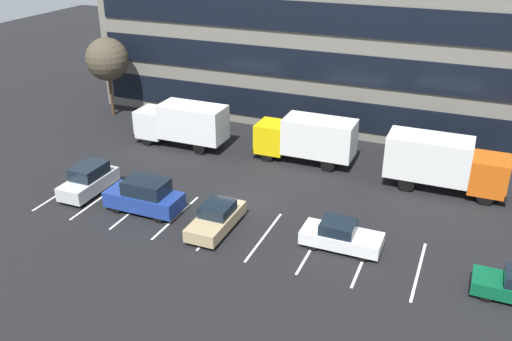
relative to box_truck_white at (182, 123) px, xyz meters
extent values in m
plane|color=black|center=(7.80, -6.47, -1.88)|extent=(120.00, 120.00, 0.00)
cube|color=slate|center=(7.80, 11.53, 7.12)|extent=(38.58, 10.54, 18.00)
cube|color=black|center=(7.80, 6.20, 0.10)|extent=(37.04, 0.16, 2.30)
cube|color=black|center=(7.80, 6.20, 3.70)|extent=(37.04, 0.16, 2.30)
cube|color=black|center=(7.80, 6.20, 7.30)|extent=(37.04, 0.16, 2.30)
cube|color=silver|center=(-3.40, -9.80, -1.88)|extent=(0.14, 5.40, 0.01)
cube|color=silver|center=(-0.60, -9.80, -1.88)|extent=(0.14, 5.40, 0.01)
cube|color=silver|center=(2.20, -9.80, -1.88)|extent=(0.14, 5.40, 0.01)
cube|color=silver|center=(5.00, -9.80, -1.88)|extent=(0.14, 5.40, 0.01)
cube|color=silver|center=(7.80, -9.80, -1.88)|extent=(0.14, 5.40, 0.01)
cube|color=silver|center=(10.60, -9.80, -1.88)|extent=(0.14, 5.40, 0.01)
cube|color=silver|center=(13.40, -9.80, -1.88)|extent=(0.14, 5.40, 0.01)
cube|color=silver|center=(16.20, -9.80, -1.88)|extent=(0.14, 5.40, 0.01)
cube|color=silver|center=(19.00, -9.80, -1.88)|extent=(0.14, 5.40, 0.01)
cube|color=white|center=(-2.62, 0.00, -0.35)|extent=(2.10, 2.29, 2.10)
cube|color=black|center=(-3.66, 0.00, 0.07)|extent=(0.06, 1.93, 0.93)
cube|color=white|center=(0.91, 0.00, 0.17)|extent=(4.97, 2.39, 2.58)
cube|color=black|center=(-3.72, 0.00, -1.26)|extent=(0.19, 2.29, 0.38)
cylinder|color=black|center=(-2.62, -0.98, -1.41)|extent=(0.96, 0.29, 0.96)
cylinder|color=black|center=(-2.62, 0.98, -1.41)|extent=(0.96, 0.29, 0.96)
cylinder|color=black|center=(1.91, -0.98, -1.41)|extent=(0.96, 0.29, 0.96)
cylinder|color=black|center=(1.91, 0.98, -1.41)|extent=(0.96, 0.29, 0.96)
cube|color=#D85914|center=(21.76, -0.12, -0.28)|extent=(2.21, 2.41, 2.21)
cube|color=black|center=(22.85, -0.12, 0.17)|extent=(0.06, 2.03, 0.97)
cube|color=white|center=(18.05, -0.12, 0.28)|extent=(5.22, 2.51, 2.71)
cube|color=black|center=(22.92, -0.12, -1.23)|extent=(0.20, 2.41, 0.40)
cylinder|color=black|center=(21.76, 0.91, -1.38)|extent=(1.00, 0.30, 1.00)
cylinder|color=black|center=(21.76, -1.16, -1.38)|extent=(1.00, 0.30, 1.00)
cylinder|color=black|center=(17.00, 0.91, -1.38)|extent=(1.00, 0.30, 1.00)
cylinder|color=black|center=(17.00, -1.16, -1.38)|extent=(1.00, 0.30, 1.00)
cube|color=yellow|center=(7.01, 0.75, -0.36)|extent=(2.09, 2.28, 2.09)
cube|color=black|center=(5.98, 0.75, 0.06)|extent=(0.06, 1.92, 0.92)
cube|color=white|center=(10.53, 0.75, 0.16)|extent=(4.95, 2.38, 2.57)
cube|color=black|center=(5.92, 0.75, -1.26)|extent=(0.19, 2.28, 0.38)
cylinder|color=black|center=(7.01, -0.23, -1.41)|extent=(0.95, 0.29, 0.95)
cylinder|color=black|center=(7.01, 1.73, -1.41)|extent=(0.95, 0.29, 0.95)
cylinder|color=black|center=(11.52, -0.23, -1.41)|extent=(0.95, 0.29, 0.95)
cylinder|color=black|center=(11.52, 1.73, -1.41)|extent=(0.95, 0.29, 0.95)
cube|color=tan|center=(7.84, -10.19, -1.28)|extent=(1.83, 4.37, 0.71)
cube|color=black|center=(7.84, -9.97, -0.62)|extent=(1.61, 1.83, 0.61)
cylinder|color=black|center=(8.63, -11.58, -1.58)|extent=(0.22, 0.61, 0.61)
cylinder|color=black|center=(7.05, -11.58, -1.58)|extent=(0.22, 0.61, 0.61)
cylinder|color=black|center=(8.63, -8.79, -1.58)|extent=(0.22, 0.61, 0.61)
cylinder|color=black|center=(7.05, -8.79, -1.58)|extent=(0.22, 0.61, 0.61)
cube|color=silver|center=(-1.64, -9.26, -1.20)|extent=(1.77, 4.17, 0.86)
cube|color=black|center=(-1.64, -9.05, -0.38)|extent=(1.55, 2.29, 0.77)
cylinder|color=black|center=(-0.87, -10.59, -1.58)|extent=(0.20, 0.62, 0.62)
cylinder|color=black|center=(-2.41, -10.59, -1.58)|extent=(0.20, 0.62, 0.62)
cylinder|color=black|center=(-0.87, -7.92, -1.58)|extent=(0.20, 0.62, 0.62)
cylinder|color=black|center=(-2.41, -7.92, -1.58)|extent=(0.20, 0.62, 0.62)
cube|color=white|center=(14.84, -9.24, -1.30)|extent=(4.29, 1.79, 0.70)
cube|color=black|center=(14.62, -9.24, -0.65)|extent=(1.80, 1.58, 0.60)
cylinder|color=black|center=(16.21, -8.46, -1.58)|extent=(0.60, 0.22, 0.60)
cylinder|color=black|center=(16.21, -10.02, -1.58)|extent=(0.60, 0.22, 0.60)
cylinder|color=black|center=(13.47, -8.46, -1.58)|extent=(0.60, 0.22, 0.60)
cylinder|color=black|center=(13.47, -10.02, -1.58)|extent=(0.60, 0.22, 0.60)
cube|color=navy|center=(2.89, -9.85, -1.13)|extent=(4.61, 1.96, 0.95)
cube|color=black|center=(3.12, -9.85, -0.22)|extent=(2.54, 1.72, 0.85)
cylinder|color=black|center=(1.41, -10.71, -1.54)|extent=(0.68, 0.22, 0.68)
cylinder|color=black|center=(1.41, -8.99, -1.54)|extent=(0.68, 0.22, 0.68)
cylinder|color=black|center=(4.37, -10.71, -1.54)|extent=(0.68, 0.22, 0.68)
cylinder|color=black|center=(4.37, -8.99, -1.54)|extent=(0.68, 0.22, 0.68)
cylinder|color=black|center=(22.18, -11.05, -1.60)|extent=(0.56, 0.21, 0.56)
cylinder|color=black|center=(22.18, -9.59, -1.60)|extent=(0.56, 0.21, 0.56)
cylinder|color=#473323|center=(-9.20, 3.77, -0.10)|extent=(0.28, 0.28, 3.57)
sphere|color=#4C4233|center=(-9.20, 3.77, 3.11)|extent=(3.63, 3.63, 3.63)
camera|label=1|loc=(20.29, -34.23, 14.60)|focal=38.87mm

